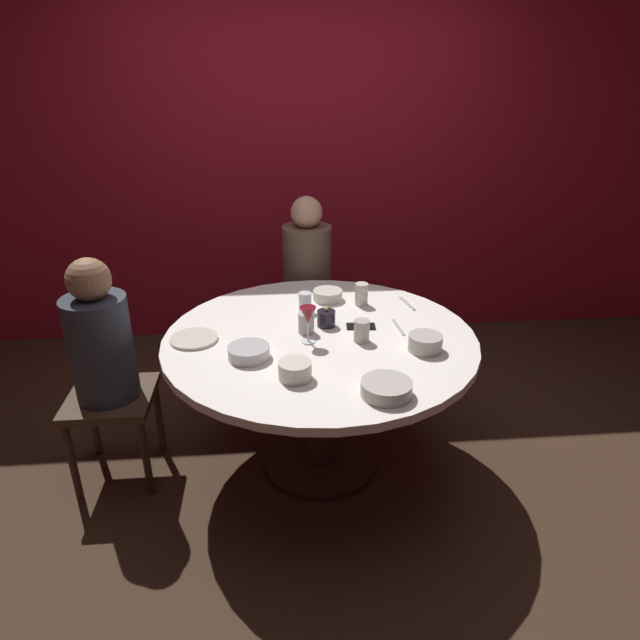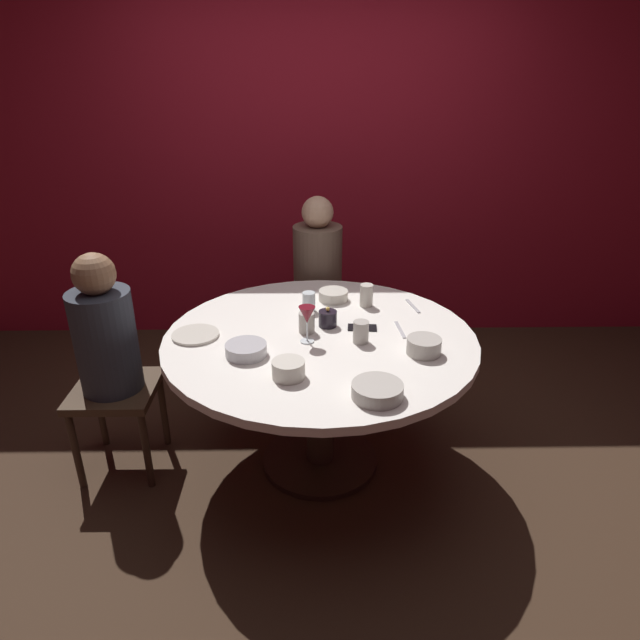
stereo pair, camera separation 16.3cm
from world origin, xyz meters
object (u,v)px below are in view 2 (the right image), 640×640
bowl_salad_center (288,369)px  cup_by_right_diner (366,295)px  bowl_small_white (424,346)px  bowl_sauce_side (377,391)px  cup_by_left_diner (361,332)px  cup_center_front (307,323)px  cup_near_candle (309,302)px  dinner_plate (195,335)px  candle_holder (328,318)px  cell_phone (362,328)px  seated_diner_left (106,343)px  seated_diner_back (318,269)px  bowl_rice_portion (333,295)px  bowl_serving_large (246,350)px  dining_table (320,360)px  wine_glass (307,316)px

bowl_salad_center → cup_by_right_diner: cup_by_right_diner is taller
cup_by_right_diner → bowl_small_white: bearing=-69.1°
bowl_sauce_side → cup_by_left_diner: (-0.03, 0.46, 0.02)m
cup_by_right_diner → cup_center_front: cup_by_right_diner is taller
cup_near_candle → dinner_plate: bearing=-151.7°
candle_holder → cell_phone: (0.17, -0.03, -0.04)m
seated_diner_left → bowl_sauce_side: size_ratio=5.76×
cup_by_right_diner → seated_diner_back: bearing=112.4°
dinner_plate → bowl_small_white: (1.04, -0.19, 0.03)m
cell_phone → cup_by_right_diner: (0.04, 0.28, 0.06)m
seated_diner_left → bowl_rice_portion: (1.09, 0.43, 0.06)m
seated_diner_back → cup_near_candle: bearing=-4.5°
cup_center_front → bowl_serving_large: bearing=-139.4°
seated_diner_left → bowl_small_white: size_ratio=7.57×
bowl_small_white → dining_table: bearing=157.8°
bowl_serving_large → seated_diner_back: bearing=74.1°
bowl_rice_portion → bowl_salad_center: bearing=-104.7°
candle_holder → dinner_plate: 0.64m
wine_glass → cup_center_front: 0.13m
cup_by_left_diner → bowl_salad_center: bearing=-135.9°
cell_phone → bowl_salad_center: 0.57m
seated_diner_back → bowl_salad_center: seated_diner_back is taller
wine_glass → bowl_small_white: bearing=-13.1°
bowl_salad_center → cup_by_right_diner: (0.39, 0.74, 0.02)m
dinner_plate → bowl_serving_large: bowl_serving_large is taller
seated_diner_left → wine_glass: seated_diner_left is taller
seated_diner_back → candle_holder: bearing=2.6°
dinner_plate → bowl_salad_center: (0.45, -0.39, 0.03)m
seated_diner_back → cup_by_right_diner: bearing=22.4°
candle_holder → cup_near_candle: cup_near_candle is taller
candle_holder → seated_diner_left: bearing=-174.3°
candle_holder → bowl_small_white: size_ratio=0.66×
bowl_serving_large → bowl_sauce_side: bowl_sauce_side is taller
candle_holder → bowl_small_white: bearing=-34.9°
cell_phone → seated_diner_back: bearing=-162.4°
bowl_sauce_side → candle_holder: bearing=105.0°
bowl_sauce_side → bowl_rice_portion: size_ratio=1.26×
dining_table → bowl_salad_center: size_ratio=10.84×
seated_diner_left → dinner_plate: size_ratio=5.20×
bowl_serving_large → cup_by_right_diner: (0.58, 0.54, 0.03)m
cell_phone → cup_center_front: size_ratio=1.40×
dining_table → cup_center_front: size_ratio=14.81×
dinner_plate → bowl_serving_large: 0.32m
cup_by_left_diner → cup_by_right_diner: size_ratio=0.87×
dinner_plate → cup_center_front: 0.53m
cup_by_right_diner → cup_center_front: (-0.31, -0.32, -0.01)m
bowl_serving_large → bowl_sauce_side: size_ratio=0.91×
seated_diner_back → wine_glass: (-0.06, -1.03, 0.14)m
dining_table → bowl_small_white: bowl_small_white is taller
bowl_sauce_side → cup_near_candle: bearing=107.8°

